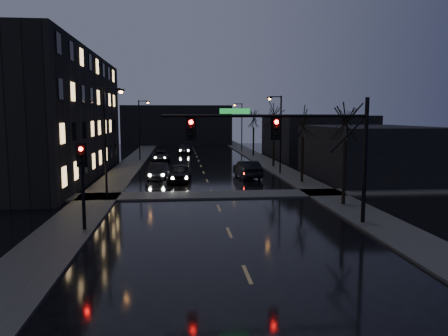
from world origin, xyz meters
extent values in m
plane|color=black|center=(0.00, 0.00, 0.00)|extent=(160.00, 160.00, 0.00)
cube|color=#2D2D2B|center=(-8.50, 35.00, 0.06)|extent=(3.00, 140.00, 0.12)
cube|color=#2D2D2B|center=(8.50, 35.00, 0.06)|extent=(3.00, 140.00, 0.12)
cube|color=#2D2D2B|center=(0.00, 18.50, 0.06)|extent=(40.00, 3.00, 0.12)
cube|color=black|center=(-16.50, 30.00, 6.00)|extent=(12.00, 30.00, 12.00)
cube|color=black|center=(15.50, 26.00, 2.50)|extent=(10.00, 14.00, 5.00)
cube|color=black|center=(17.00, 48.00, 3.00)|extent=(12.00, 18.00, 6.00)
cube|color=black|center=(-3.00, 78.00, 4.00)|extent=(22.00, 10.00, 8.00)
cylinder|color=black|center=(7.60, 9.00, 3.50)|extent=(0.22, 0.22, 7.00)
cylinder|color=black|center=(2.10, 9.00, 6.00)|extent=(11.00, 0.16, 0.16)
cylinder|color=black|center=(6.60, 9.00, 5.00)|extent=(2.05, 0.10, 2.05)
cube|color=#0C591E|center=(0.40, 9.00, 6.25)|extent=(1.60, 0.04, 0.28)
cube|color=black|center=(-1.90, 9.00, 5.35)|extent=(0.35, 0.28, 1.05)
sphere|color=#FF0705|center=(-1.90, 8.84, 5.68)|extent=(0.22, 0.22, 0.22)
cube|color=black|center=(2.60, 9.00, 5.35)|extent=(0.35, 0.28, 1.05)
sphere|color=#FF0705|center=(2.60, 8.84, 5.68)|extent=(0.22, 0.22, 0.22)
cylinder|color=black|center=(-7.50, 9.00, 2.20)|extent=(0.18, 0.18, 4.40)
cube|color=black|center=(-7.50, 9.00, 4.00)|extent=(0.35, 0.28, 1.05)
sphere|color=#FF0705|center=(-7.50, 8.84, 4.33)|extent=(0.22, 0.22, 0.22)
cylinder|color=black|center=(8.40, 14.00, 2.20)|extent=(0.24, 0.24, 4.40)
cylinder|color=black|center=(8.40, 24.00, 2.06)|extent=(0.24, 0.24, 4.12)
cylinder|color=black|center=(8.40, 36.00, 2.34)|extent=(0.24, 0.24, 4.68)
cylinder|color=black|center=(8.40, 50.00, 2.15)|extent=(0.24, 0.24, 4.29)
cylinder|color=black|center=(-7.80, 18.00, 4.00)|extent=(0.16, 0.16, 8.00)
cylinder|color=black|center=(-7.20, 18.00, 7.90)|extent=(1.20, 0.10, 0.10)
cube|color=black|center=(-6.60, 18.00, 7.80)|extent=(0.50, 0.25, 0.15)
sphere|color=orange|center=(-6.60, 18.00, 7.70)|extent=(0.28, 0.28, 0.28)
cylinder|color=black|center=(-7.80, 45.00, 4.00)|extent=(0.16, 0.16, 8.00)
cylinder|color=black|center=(-7.20, 45.00, 7.90)|extent=(1.20, 0.10, 0.10)
cube|color=black|center=(-6.60, 45.00, 7.80)|extent=(0.50, 0.25, 0.15)
sphere|color=orange|center=(-6.60, 45.00, 7.70)|extent=(0.28, 0.28, 0.28)
cylinder|color=black|center=(7.80, 30.00, 4.00)|extent=(0.16, 0.16, 8.00)
cylinder|color=black|center=(7.20, 30.00, 7.90)|extent=(1.20, 0.10, 0.10)
cube|color=black|center=(6.60, 30.00, 7.80)|extent=(0.50, 0.25, 0.15)
sphere|color=orange|center=(6.60, 30.00, 7.70)|extent=(0.28, 0.28, 0.28)
cylinder|color=black|center=(7.80, 58.00, 4.00)|extent=(0.16, 0.16, 8.00)
cylinder|color=black|center=(7.20, 58.00, 7.90)|extent=(1.20, 0.10, 0.10)
cube|color=black|center=(6.60, 58.00, 7.80)|extent=(0.50, 0.25, 0.15)
sphere|color=orange|center=(6.60, 58.00, 7.70)|extent=(0.28, 0.28, 0.28)
imported|color=black|center=(-2.55, 25.80, 0.82)|extent=(2.45, 5.01, 1.65)
imported|color=black|center=(-4.63, 27.89, 0.75)|extent=(2.08, 4.68, 1.49)
imported|color=black|center=(-4.98, 43.85, 0.71)|extent=(2.58, 5.19, 1.41)
imported|color=black|center=(-1.80, 55.60, 0.73)|extent=(2.32, 5.14, 1.46)
imported|color=black|center=(4.01, 27.72, 0.83)|extent=(2.30, 5.22, 1.67)
camera|label=1|loc=(-2.51, -13.85, 6.03)|focal=35.00mm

